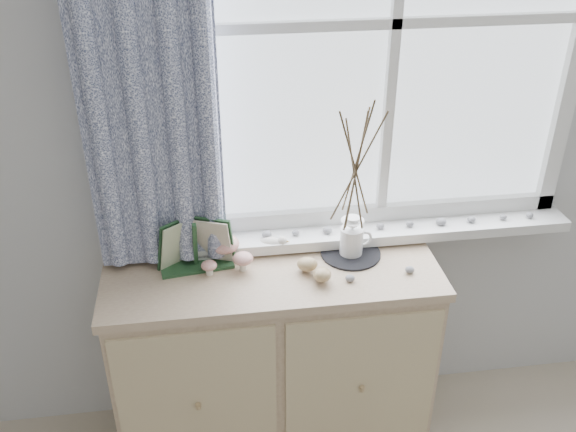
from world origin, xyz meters
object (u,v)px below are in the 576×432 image
object	(u,v)px
sideboard	(274,361)
botanical_book	(195,247)
twig_pitcher	(356,165)
toadstool_cluster	(227,250)

from	to	relation	value
sideboard	botanical_book	xyz separation A→B (m)	(-0.26, 0.04, 0.53)
sideboard	botanical_book	size ratio (longest dim) A/B	4.08
botanical_book	twig_pitcher	bearing A→B (deg)	-4.92
sideboard	toadstool_cluster	bearing A→B (deg)	155.25
sideboard	twig_pitcher	world-z (taller)	twig_pitcher
botanical_book	twig_pitcher	distance (m)	0.62
sideboard	twig_pitcher	size ratio (longest dim) A/B	1.88
twig_pitcher	sideboard	bearing A→B (deg)	-177.53
sideboard	toadstool_cluster	distance (m)	0.51
botanical_book	twig_pitcher	size ratio (longest dim) A/B	0.46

